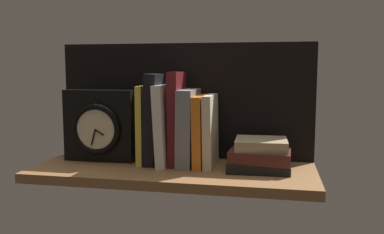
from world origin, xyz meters
The scene contains 11 objects.
ground_plane centered at (0.00, 0.00, -1.25)cm, with size 75.89×28.97×2.50cm, color brown.
back_panel centered at (0.00, 13.88, 17.02)cm, with size 75.89×1.20×34.05cm, color black.
book_yellow_seinlanguage centered at (-9.22, 4.83, 10.94)cm, with size 1.67×13.07×21.88cm, color gold.
book_black_skeptic centered at (-6.46, 4.83, 12.58)cm, with size 3.23×12.98×25.15cm, color black.
book_white_catcher centered at (-3.30, 4.83, 11.09)cm, with size 2.50×16.91×22.18cm, color silver.
book_maroon_dawkins centered at (-0.42, 4.83, 12.87)cm, with size 2.67×12.45×25.73cm, color maroon.
book_gray_chess centered at (3.25, 4.83, 10.46)cm, with size 4.07×15.39×20.92cm, color gray.
book_orange_pandolfini centered at (6.79, 4.83, 9.64)cm, with size 2.40×15.67×19.28cm, color orange.
book_cream_twain centered at (9.45, 4.83, 9.76)cm, with size 2.32×14.82×19.51cm, color beige.
framed_clock centered at (-22.83, 4.25, 10.17)cm, with size 20.56×7.05×20.56cm.
book_stack_side centered at (23.02, 2.17, 3.86)cm, with size 16.87×13.96×8.18cm.
Camera 1 is at (26.57, -105.23, 26.71)cm, focal length 38.34 mm.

